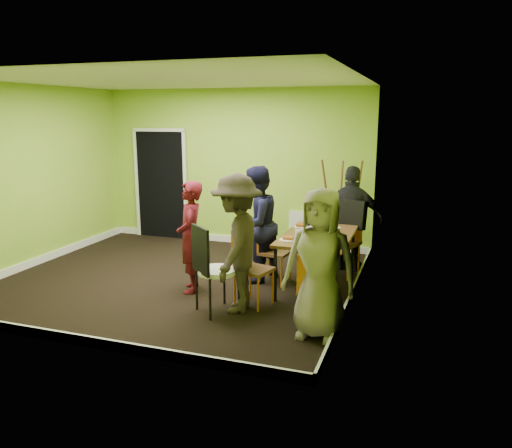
{
  "coord_description": "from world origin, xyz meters",
  "views": [
    {
      "loc": [
        3.29,
        -6.18,
        2.36
      ],
      "look_at": [
        1.18,
        0.0,
        0.91
      ],
      "focal_mm": 35.0,
      "sensor_mm": 36.0,
      "label": 1
    }
  ],
  "objects_px": {
    "thermos": "(313,226)",
    "blue_bottle": "(331,234)",
    "orange_bottle": "(318,229)",
    "chair_front_end": "(314,286)",
    "person_back_end": "(352,219)",
    "chair_back_end": "(349,222)",
    "person_front_end": "(320,264)",
    "dining_table": "(317,238)",
    "chair_left_near": "(248,261)",
    "person_standing": "(191,237)",
    "person_left_near": "(237,244)",
    "chair_bentwood": "(211,265)",
    "easel": "(341,211)",
    "chair_left_far": "(270,245)",
    "person_left_far": "(256,224)"
  },
  "relations": [
    {
      "from": "chair_back_end",
      "to": "person_front_end",
      "type": "height_order",
      "value": "person_front_end"
    },
    {
      "from": "chair_left_far",
      "to": "person_back_end",
      "type": "height_order",
      "value": "person_back_end"
    },
    {
      "from": "dining_table",
      "to": "chair_bentwood",
      "type": "relative_size",
      "value": 1.38
    },
    {
      "from": "chair_front_end",
      "to": "person_front_end",
      "type": "xyz_separation_m",
      "value": [
        0.1,
        -0.2,
        0.33
      ]
    },
    {
      "from": "thermos",
      "to": "blue_bottle",
      "type": "bearing_deg",
      "value": -44.87
    },
    {
      "from": "orange_bottle",
      "to": "easel",
      "type": "bearing_deg",
      "value": 84.13
    },
    {
      "from": "person_left_near",
      "to": "person_back_end",
      "type": "relative_size",
      "value": 1.05
    },
    {
      "from": "easel",
      "to": "blue_bottle",
      "type": "relative_size",
      "value": 8.53
    },
    {
      "from": "chair_bentwood",
      "to": "orange_bottle",
      "type": "distance_m",
      "value": 1.78
    },
    {
      "from": "orange_bottle",
      "to": "chair_front_end",
      "type": "bearing_deg",
      "value": -79.35
    },
    {
      "from": "chair_back_end",
      "to": "chair_front_end",
      "type": "height_order",
      "value": "chair_back_end"
    },
    {
      "from": "chair_front_end",
      "to": "person_back_end",
      "type": "distance_m",
      "value": 2.31
    },
    {
      "from": "chair_front_end",
      "to": "person_back_end",
      "type": "relative_size",
      "value": 0.54
    },
    {
      "from": "easel",
      "to": "person_back_end",
      "type": "xyz_separation_m",
      "value": [
        0.24,
        -0.42,
        -0.02
      ]
    },
    {
      "from": "person_front_end",
      "to": "dining_table",
      "type": "bearing_deg",
      "value": 106.89
    },
    {
      "from": "chair_left_far",
      "to": "chair_bentwood",
      "type": "xyz_separation_m",
      "value": [
        -0.32,
        -1.32,
        0.06
      ]
    },
    {
      "from": "person_back_end",
      "to": "person_front_end",
      "type": "xyz_separation_m",
      "value": [
        0.02,
        -2.49,
        0.01
      ]
    },
    {
      "from": "chair_bentwood",
      "to": "person_front_end",
      "type": "relative_size",
      "value": 0.67
    },
    {
      "from": "chair_back_end",
      "to": "blue_bottle",
      "type": "relative_size",
      "value": 5.69
    },
    {
      "from": "thermos",
      "to": "person_standing",
      "type": "xyz_separation_m",
      "value": [
        -1.51,
        -0.65,
        -0.12
      ]
    },
    {
      "from": "person_front_end",
      "to": "chair_front_end",
      "type": "bearing_deg",
      "value": 121.59
    },
    {
      "from": "orange_bottle",
      "to": "person_back_end",
      "type": "relative_size",
      "value": 0.05
    },
    {
      "from": "thermos",
      "to": "blue_bottle",
      "type": "height_order",
      "value": "thermos"
    },
    {
      "from": "chair_left_far",
      "to": "thermos",
      "type": "distance_m",
      "value": 0.7
    },
    {
      "from": "dining_table",
      "to": "chair_front_end",
      "type": "relative_size",
      "value": 1.75
    },
    {
      "from": "blue_bottle",
      "to": "person_back_end",
      "type": "height_order",
      "value": "person_back_end"
    },
    {
      "from": "orange_bottle",
      "to": "chair_left_near",
      "type": "bearing_deg",
      "value": -121.75
    },
    {
      "from": "orange_bottle",
      "to": "thermos",
      "type": "bearing_deg",
      "value": -96.42
    },
    {
      "from": "chair_left_near",
      "to": "chair_bentwood",
      "type": "relative_size",
      "value": 0.91
    },
    {
      "from": "chair_left_far",
      "to": "easel",
      "type": "xyz_separation_m",
      "value": [
        0.77,
        1.38,
        0.28
      ]
    },
    {
      "from": "person_left_far",
      "to": "chair_left_far",
      "type": "bearing_deg",
      "value": 110.2
    },
    {
      "from": "blue_bottle",
      "to": "person_back_end",
      "type": "xyz_separation_m",
      "value": [
        0.08,
        1.3,
        -0.05
      ]
    },
    {
      "from": "chair_left_near",
      "to": "blue_bottle",
      "type": "relative_size",
      "value": 5.05
    },
    {
      "from": "dining_table",
      "to": "person_back_end",
      "type": "distance_m",
      "value": 1.03
    },
    {
      "from": "dining_table",
      "to": "blue_bottle",
      "type": "bearing_deg",
      "value": -53.57
    },
    {
      "from": "chair_front_end",
      "to": "person_back_end",
      "type": "height_order",
      "value": "person_back_end"
    },
    {
      "from": "chair_back_end",
      "to": "person_front_end",
      "type": "distance_m",
      "value": 2.33
    },
    {
      "from": "chair_left_far",
      "to": "person_left_near",
      "type": "bearing_deg",
      "value": 3.29
    },
    {
      "from": "chair_left_far",
      "to": "person_back_end",
      "type": "distance_m",
      "value": 1.41
    },
    {
      "from": "dining_table",
      "to": "orange_bottle",
      "type": "bearing_deg",
      "value": 102.04
    },
    {
      "from": "dining_table",
      "to": "chair_back_end",
      "type": "bearing_deg",
      "value": 69.72
    },
    {
      "from": "blue_bottle",
      "to": "orange_bottle",
      "type": "height_order",
      "value": "blue_bottle"
    },
    {
      "from": "dining_table",
      "to": "person_left_far",
      "type": "relative_size",
      "value": 0.91
    },
    {
      "from": "chair_left_far",
      "to": "dining_table",
      "type": "bearing_deg",
      "value": 95.64
    },
    {
      "from": "chair_front_end",
      "to": "blue_bottle",
      "type": "xyz_separation_m",
      "value": [
        -0.0,
        0.99,
        0.37
      ]
    },
    {
      "from": "chair_left_near",
      "to": "person_standing",
      "type": "xyz_separation_m",
      "value": [
        -0.89,
        0.19,
        0.2
      ]
    },
    {
      "from": "thermos",
      "to": "orange_bottle",
      "type": "relative_size",
      "value": 2.67
    },
    {
      "from": "chair_front_end",
      "to": "orange_bottle",
      "type": "bearing_deg",
      "value": 101.97
    },
    {
      "from": "thermos",
      "to": "easel",
      "type": "bearing_deg",
      "value": 84.05
    },
    {
      "from": "person_standing",
      "to": "chair_back_end",
      "type": "bearing_deg",
      "value": 106.8
    }
  ]
}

